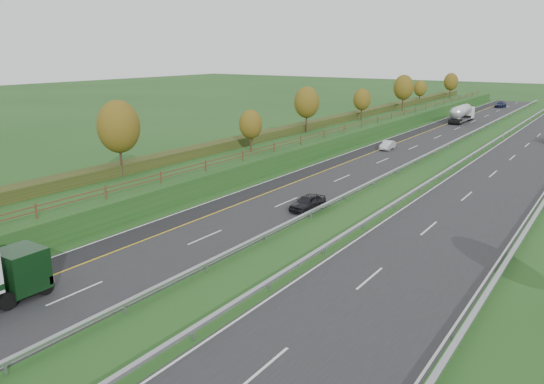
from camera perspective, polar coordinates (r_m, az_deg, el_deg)
The scene contains 15 objects.
ground at distance 66.46m, azimuth 15.86°, elevation 1.99°, with size 400.00×400.00×0.00m, color #1E4819.
near_carriageway at distance 73.74m, azimuth 11.20°, elevation 3.55°, with size 10.50×200.00×0.04m, color #232326.
far_carriageway at distance 69.26m, azimuth 23.85°, elevation 1.80°, with size 10.50×200.00×0.04m, color #232326.
hard_shoulder at distance 75.23m, azimuth 8.57°, elevation 3.89°, with size 3.00×200.00×0.04m, color black.
lane_markings at distance 71.47m, azimuth 15.89°, elevation 2.92°, with size 26.75×200.00×0.01m.
embankment_left at distance 79.36m, azimuth 2.54°, elevation 5.34°, with size 12.00×200.00×2.00m, color #1E4819.
hedge_left at distance 80.16m, azimuth 1.32°, elevation 6.57°, with size 2.20×180.00×1.10m, color #283515.
fence_left at distance 76.51m, azimuth 5.29°, elevation 6.24°, with size 0.12×189.06×1.20m.
median_barrier_near at distance 71.68m, azimuth 15.42°, elevation 3.45°, with size 0.32×200.00×0.71m.
median_barrier_far at distance 70.29m, azimuth 19.35°, elevation 2.91°, with size 0.32×200.00×0.71m.
trees_left at distance 75.60m, azimuth 1.47°, elevation 8.98°, with size 6.64×164.30×7.66m.
road_tanker at distance 116.08m, azimuth 19.75°, elevation 8.00°, with size 2.40×11.22×3.46m.
car_dark_near at distance 48.96m, azimuth 3.85°, elevation -1.11°, with size 1.70×4.21×1.44m, color black.
car_silver_mid at distance 80.74m, azimuth 12.33°, elevation 4.95°, with size 1.35×3.87×1.28m, color silver.
car_small_far at distance 149.87m, azimuth 23.38°, elevation 8.62°, with size 1.92×4.73×1.37m, color #12183B.
Camera 1 is at (27.64, -6.84, 14.36)m, focal length 35.00 mm.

